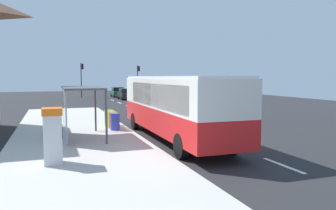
# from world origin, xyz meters

# --- Properties ---
(ground_plane) EXTENTS (56.00, 92.00, 0.04)m
(ground_plane) POSITION_xyz_m (0.00, 14.00, -0.02)
(ground_plane) COLOR #262628
(sidewalk_platform) EXTENTS (6.20, 30.00, 0.18)m
(sidewalk_platform) POSITION_xyz_m (-6.40, 2.00, 0.09)
(sidewalk_platform) COLOR beige
(sidewalk_platform) RESTS_ON ground
(lane_stripe_seg_0) EXTENTS (0.16, 2.20, 0.01)m
(lane_stripe_seg_0) POSITION_xyz_m (0.25, -6.00, 0.01)
(lane_stripe_seg_0) COLOR silver
(lane_stripe_seg_0) RESTS_ON ground
(lane_stripe_seg_1) EXTENTS (0.16, 2.20, 0.01)m
(lane_stripe_seg_1) POSITION_xyz_m (0.25, -1.00, 0.01)
(lane_stripe_seg_1) COLOR silver
(lane_stripe_seg_1) RESTS_ON ground
(lane_stripe_seg_2) EXTENTS (0.16, 2.20, 0.01)m
(lane_stripe_seg_2) POSITION_xyz_m (0.25, 4.00, 0.01)
(lane_stripe_seg_2) COLOR silver
(lane_stripe_seg_2) RESTS_ON ground
(lane_stripe_seg_3) EXTENTS (0.16, 2.20, 0.01)m
(lane_stripe_seg_3) POSITION_xyz_m (0.25, 9.00, 0.01)
(lane_stripe_seg_3) COLOR silver
(lane_stripe_seg_3) RESTS_ON ground
(lane_stripe_seg_4) EXTENTS (0.16, 2.20, 0.01)m
(lane_stripe_seg_4) POSITION_xyz_m (0.25, 14.00, 0.01)
(lane_stripe_seg_4) COLOR silver
(lane_stripe_seg_4) RESTS_ON ground
(lane_stripe_seg_5) EXTENTS (0.16, 2.20, 0.01)m
(lane_stripe_seg_5) POSITION_xyz_m (0.25, 19.00, 0.01)
(lane_stripe_seg_5) COLOR silver
(lane_stripe_seg_5) RESTS_ON ground
(lane_stripe_seg_6) EXTENTS (0.16, 2.20, 0.01)m
(lane_stripe_seg_6) POSITION_xyz_m (0.25, 24.00, 0.01)
(lane_stripe_seg_6) COLOR silver
(lane_stripe_seg_6) RESTS_ON ground
(lane_stripe_seg_7) EXTENTS (0.16, 2.20, 0.01)m
(lane_stripe_seg_7) POSITION_xyz_m (0.25, 29.00, 0.01)
(lane_stripe_seg_7) COLOR silver
(lane_stripe_seg_7) RESTS_ON ground
(bus) EXTENTS (2.58, 11.02, 3.21)m
(bus) POSITION_xyz_m (-1.71, -0.14, 1.84)
(bus) COLOR red
(bus) RESTS_ON ground
(white_van) EXTENTS (2.21, 5.28, 2.30)m
(white_van) POSITION_xyz_m (2.20, 19.58, 1.34)
(white_van) COLOR silver
(white_van) RESTS_ON ground
(sedan_near) EXTENTS (1.96, 4.46, 1.52)m
(sedan_near) POSITION_xyz_m (2.30, 29.75, 0.79)
(sedan_near) COLOR black
(sedan_near) RESTS_ON ground
(sedan_far) EXTENTS (1.98, 4.47, 1.52)m
(sedan_far) POSITION_xyz_m (2.30, 35.78, 0.79)
(sedan_far) COLOR #195933
(sedan_far) RESTS_ON ground
(ticket_machine) EXTENTS (0.66, 0.76, 1.94)m
(ticket_machine) POSITION_xyz_m (-7.51, -3.69, 1.17)
(ticket_machine) COLOR silver
(ticket_machine) RESTS_ON sidewalk_platform
(recycling_bin_blue) EXTENTS (0.52, 0.52, 0.95)m
(recycling_bin_blue) POSITION_xyz_m (-4.20, 2.75, 0.66)
(recycling_bin_blue) COLOR blue
(recycling_bin_blue) RESTS_ON sidewalk_platform
(recycling_bin_orange) EXTENTS (0.52, 0.52, 0.95)m
(recycling_bin_orange) POSITION_xyz_m (-4.20, 3.45, 0.66)
(recycling_bin_orange) COLOR orange
(recycling_bin_orange) RESTS_ON sidewalk_platform
(recycling_bin_yellow) EXTENTS (0.52, 0.52, 0.95)m
(recycling_bin_yellow) POSITION_xyz_m (-4.20, 4.15, 0.66)
(recycling_bin_yellow) COLOR yellow
(recycling_bin_yellow) RESTS_ON sidewalk_platform
(recycling_bin_green) EXTENTS (0.52, 0.52, 0.95)m
(recycling_bin_green) POSITION_xyz_m (-4.20, 4.85, 0.66)
(recycling_bin_green) COLOR green
(recycling_bin_green) RESTS_ON sidewalk_platform
(traffic_light_near_side) EXTENTS (0.49, 0.28, 4.94)m
(traffic_light_near_side) POSITION_xyz_m (5.50, 35.31, 3.29)
(traffic_light_near_side) COLOR #2D2D2D
(traffic_light_near_side) RESTS_ON ground
(traffic_light_far_side) EXTENTS (0.49, 0.28, 5.22)m
(traffic_light_far_side) POSITION_xyz_m (-3.10, 36.11, 3.46)
(traffic_light_far_side) COLOR #2D2D2D
(traffic_light_far_side) RESTS_ON ground
(bus_shelter) EXTENTS (1.80, 4.00, 2.50)m
(bus_shelter) POSITION_xyz_m (-6.41, 0.94, 2.10)
(bus_shelter) COLOR #4C4C51
(bus_shelter) RESTS_ON sidewalk_platform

